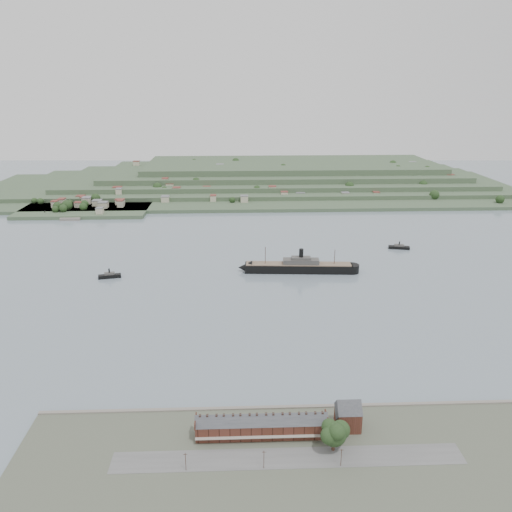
{
  "coord_description": "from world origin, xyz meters",
  "views": [
    {
      "loc": [
        -19.17,
        -342.76,
        142.37
      ],
      "look_at": [
        -4.5,
        30.0,
        14.56
      ],
      "focal_mm": 35.0,
      "sensor_mm": 36.0,
      "label": 1
    }
  ],
  "objects_px": {
    "steamship": "(296,267)",
    "terrace_row": "(261,426)",
    "tugboat": "(110,276)",
    "gabled_building": "(348,415)",
    "fig_tree": "(335,433)"
  },
  "relations": [
    {
      "from": "steamship",
      "to": "fig_tree",
      "type": "height_order",
      "value": "steamship"
    },
    {
      "from": "gabled_building",
      "to": "fig_tree",
      "type": "distance_m",
      "value": 16.93
    },
    {
      "from": "terrace_row",
      "to": "gabled_building",
      "type": "height_order",
      "value": "gabled_building"
    },
    {
      "from": "terrace_row",
      "to": "fig_tree",
      "type": "bearing_deg",
      "value": -19.78
    },
    {
      "from": "fig_tree",
      "to": "steamship",
      "type": "bearing_deg",
      "value": 87.7
    },
    {
      "from": "gabled_building",
      "to": "fig_tree",
      "type": "bearing_deg",
      "value": -120.53
    },
    {
      "from": "gabled_building",
      "to": "steamship",
      "type": "distance_m",
      "value": 195.77
    },
    {
      "from": "terrace_row",
      "to": "fig_tree",
      "type": "height_order",
      "value": "fig_tree"
    },
    {
      "from": "gabled_building",
      "to": "fig_tree",
      "type": "relative_size",
      "value": 1.01
    },
    {
      "from": "terrace_row",
      "to": "gabled_building",
      "type": "relative_size",
      "value": 3.95
    },
    {
      "from": "steamship",
      "to": "fig_tree",
      "type": "distance_m",
      "value": 210.43
    },
    {
      "from": "steamship",
      "to": "fig_tree",
      "type": "bearing_deg",
      "value": -92.3
    },
    {
      "from": "terrace_row",
      "to": "tugboat",
      "type": "relative_size",
      "value": 3.16
    },
    {
      "from": "steamship",
      "to": "terrace_row",
      "type": "bearing_deg",
      "value": -100.61
    },
    {
      "from": "tugboat",
      "to": "steamship",
      "type": "bearing_deg",
      "value": 2.9
    }
  ]
}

